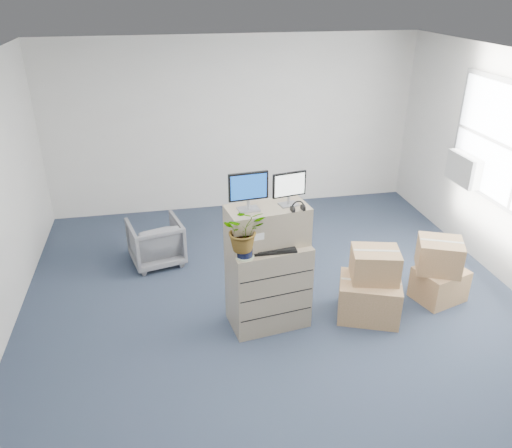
{
  "coord_description": "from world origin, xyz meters",
  "views": [
    {
      "loc": [
        -1.2,
        -4.35,
        3.52
      ],
      "look_at": [
        -0.25,
        0.4,
        1.14
      ],
      "focal_mm": 35.0,
      "sensor_mm": 36.0,
      "label": 1
    }
  ],
  "objects_px": {
    "filing_cabinet_lower": "(268,284)",
    "keyboard": "(274,249)",
    "monitor_left": "(248,189)",
    "water_bottle": "(276,232)",
    "monitor_right": "(289,187)",
    "office_chair": "(156,240)",
    "potted_plant": "(244,235)"
  },
  "relations": [
    {
      "from": "monitor_right",
      "to": "water_bottle",
      "type": "height_order",
      "value": "monitor_right"
    },
    {
      "from": "potted_plant",
      "to": "office_chair",
      "type": "height_order",
      "value": "potted_plant"
    },
    {
      "from": "monitor_left",
      "to": "water_bottle",
      "type": "xyz_separation_m",
      "value": [
        0.31,
        0.06,
        -0.54
      ]
    },
    {
      "from": "water_bottle",
      "to": "monitor_right",
      "type": "bearing_deg",
      "value": -11.67
    },
    {
      "from": "filing_cabinet_lower",
      "to": "monitor_right",
      "type": "xyz_separation_m",
      "value": [
        0.22,
        0.05,
        1.12
      ]
    },
    {
      "from": "monitor_left",
      "to": "monitor_right",
      "type": "bearing_deg",
      "value": -0.49
    },
    {
      "from": "filing_cabinet_lower",
      "to": "monitor_right",
      "type": "distance_m",
      "value": 1.14
    },
    {
      "from": "office_chair",
      "to": "keyboard",
      "type": "bearing_deg",
      "value": 112.35
    },
    {
      "from": "monitor_right",
      "to": "office_chair",
      "type": "distance_m",
      "value": 2.46
    },
    {
      "from": "monitor_right",
      "to": "potted_plant",
      "type": "xyz_separation_m",
      "value": [
        -0.52,
        -0.24,
        -0.37
      ]
    },
    {
      "from": "monitor_right",
      "to": "potted_plant",
      "type": "distance_m",
      "value": 0.68
    },
    {
      "from": "keyboard",
      "to": "potted_plant",
      "type": "distance_m",
      "value": 0.41
    },
    {
      "from": "potted_plant",
      "to": "monitor_right",
      "type": "bearing_deg",
      "value": 25.38
    },
    {
      "from": "keyboard",
      "to": "water_bottle",
      "type": "xyz_separation_m",
      "value": [
        0.07,
        0.2,
        0.1
      ]
    },
    {
      "from": "monitor_left",
      "to": "potted_plant",
      "type": "xyz_separation_m",
      "value": [
        -0.08,
        -0.2,
        -0.4
      ]
    },
    {
      "from": "filing_cabinet_lower",
      "to": "keyboard",
      "type": "relative_size",
      "value": 2.18
    },
    {
      "from": "monitor_left",
      "to": "monitor_right",
      "type": "xyz_separation_m",
      "value": [
        0.43,
        0.04,
        -0.03
      ]
    },
    {
      "from": "monitor_left",
      "to": "monitor_right",
      "type": "height_order",
      "value": "monitor_left"
    },
    {
      "from": "filing_cabinet_lower",
      "to": "monitor_right",
      "type": "bearing_deg",
      "value": 5.47
    },
    {
      "from": "keyboard",
      "to": "office_chair",
      "type": "xyz_separation_m",
      "value": [
        -1.24,
        1.73,
        -0.66
      ]
    },
    {
      "from": "monitor_left",
      "to": "office_chair",
      "type": "xyz_separation_m",
      "value": [
        -1.0,
        1.59,
        -1.3
      ]
    },
    {
      "from": "filing_cabinet_lower",
      "to": "monitor_left",
      "type": "height_order",
      "value": "monitor_left"
    },
    {
      "from": "monitor_left",
      "to": "keyboard",
      "type": "xyz_separation_m",
      "value": [
        0.24,
        -0.14,
        -0.64
      ]
    },
    {
      "from": "filing_cabinet_lower",
      "to": "monitor_left",
      "type": "distance_m",
      "value": 1.17
    },
    {
      "from": "water_bottle",
      "to": "potted_plant",
      "type": "xyz_separation_m",
      "value": [
        -0.4,
        -0.27,
        0.14
      ]
    },
    {
      "from": "monitor_right",
      "to": "water_bottle",
      "type": "distance_m",
      "value": 0.53
    },
    {
      "from": "monitor_left",
      "to": "potted_plant",
      "type": "height_order",
      "value": "monitor_left"
    },
    {
      "from": "monitor_left",
      "to": "office_chair",
      "type": "distance_m",
      "value": 2.28
    },
    {
      "from": "filing_cabinet_lower",
      "to": "keyboard",
      "type": "distance_m",
      "value": 0.52
    },
    {
      "from": "monitor_right",
      "to": "keyboard",
      "type": "height_order",
      "value": "monitor_right"
    },
    {
      "from": "keyboard",
      "to": "water_bottle",
      "type": "relative_size",
      "value": 2.02
    },
    {
      "from": "monitor_right",
      "to": "office_chair",
      "type": "relative_size",
      "value": 0.53
    }
  ]
}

